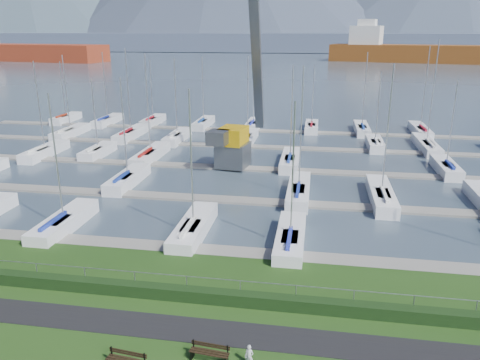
% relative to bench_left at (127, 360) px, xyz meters
% --- Properties ---
extents(path, '(160.00, 2.00, 0.04)m').
position_rel_bench_left_xyz_m(path, '(1.99, 3.11, -0.41)').
color(path, black).
rests_on(path, grass).
extents(water, '(800.00, 540.00, 0.20)m').
position_rel_bench_left_xyz_m(water, '(1.99, 266.11, -0.82)').
color(water, '#3E4D5B').
extents(hedge, '(80.00, 0.70, 0.70)m').
position_rel_bench_left_xyz_m(hedge, '(1.99, 5.71, -0.07)').
color(hedge, black).
rests_on(hedge, grass).
extents(fence, '(80.00, 0.04, 0.04)m').
position_rel_bench_left_xyz_m(fence, '(1.99, 6.11, 0.78)').
color(fence, gray).
rests_on(fence, grass).
extents(foothill, '(900.00, 80.00, 12.00)m').
position_rel_bench_left_xyz_m(foothill, '(1.99, 336.11, 5.58)').
color(foothill, '#49546B').
rests_on(foothill, water).
extents(docks, '(90.00, 41.60, 0.25)m').
position_rel_bench_left_xyz_m(docks, '(1.99, 32.11, -0.64)').
color(docks, slate).
rests_on(docks, water).
extents(bench_left, '(1.84, 0.63, 0.85)m').
position_rel_bench_left_xyz_m(bench_left, '(0.00, 0.00, 0.00)').
color(bench_left, black).
rests_on(bench_left, grass).
extents(bench_right, '(1.83, 0.60, 0.85)m').
position_rel_bench_left_xyz_m(bench_right, '(3.44, 1.09, 0.00)').
color(bench_right, black).
rests_on(bench_right, grass).
extents(person, '(0.42, 0.31, 1.08)m').
position_rel_bench_left_xyz_m(person, '(5.21, 1.16, 0.12)').
color(person, silver).
rests_on(person, grass).
extents(crane, '(4.77, 13.36, 22.35)m').
position_rel_bench_left_xyz_m(crane, '(-0.69, 33.62, 4.91)').
color(crane, '#595C60').
rests_on(crane, water).
extents(cargo_ship_west, '(84.92, 30.98, 21.50)m').
position_rel_bench_left_xyz_m(cargo_ship_west, '(-138.33, 200.72, 3.30)').
color(cargo_ship_west, maroon).
rests_on(cargo_ship_west, water).
extents(cargo_ship_mid, '(105.92, 43.11, 21.50)m').
position_rel_bench_left_xyz_m(cargo_ship_mid, '(60.39, 217.65, 3.08)').
color(cargo_ship_mid, brown).
rests_on(cargo_ship_mid, water).
extents(sailboat_fleet, '(75.07, 49.00, 13.78)m').
position_rel_bench_left_xyz_m(sailboat_fleet, '(0.79, 35.13, 4.94)').
color(sailboat_fleet, silver).
rests_on(sailboat_fleet, water).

